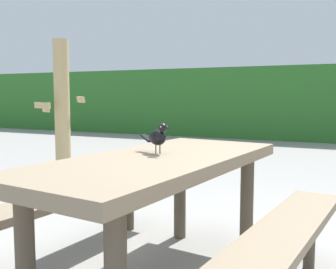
{
  "coord_description": "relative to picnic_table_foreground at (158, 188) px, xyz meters",
  "views": [
    {
      "loc": [
        0.66,
        -2.11,
        1.08
      ],
      "look_at": [
        -0.36,
        0.09,
        0.84
      ],
      "focal_mm": 42.18,
      "sensor_mm": 36.0,
      "label": 1
    }
  ],
  "objects": [
    {
      "name": "stalk_post_left_side",
      "position": [
        -2.58,
        2.28,
        0.36
      ],
      "size": [
        0.64,
        0.69,
        1.82
      ],
      "color": "tan",
      "rests_on": "ground"
    },
    {
      "name": "picnic_table_foreground",
      "position": [
        0.0,
        0.0,
        0.0
      ],
      "size": [
        1.88,
        1.9,
        0.74
      ],
      "color": "#84725B",
      "rests_on": "ground"
    },
    {
      "name": "bird_grackle",
      "position": [
        -0.04,
        0.08,
        0.29
      ],
      "size": [
        0.26,
        0.18,
        0.18
      ],
      "color": "black",
      "rests_on": "picnic_table_foreground"
    },
    {
      "name": "hedge_wall",
      "position": [
        0.31,
        8.29,
        0.33
      ],
      "size": [
        28.0,
        1.41,
        1.78
      ],
      "primitive_type": "cube",
      "color": "#2D6B28",
      "rests_on": "ground"
    }
  ]
}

